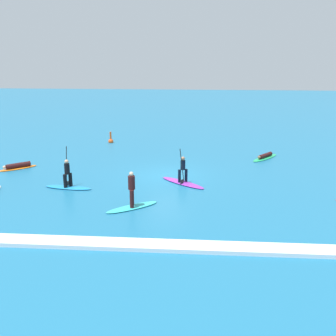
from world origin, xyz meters
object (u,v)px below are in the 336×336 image
surfer_on_green_board (265,157)px  marker_buoy (111,140)px  surfer_on_purple_board (183,178)px  surfer_on_blue_board (68,182)px  surfer_on_teal_board (132,198)px  surfer_on_orange_board (18,166)px

surfer_on_green_board → marker_buoy: bearing=-70.7°
surfer_on_green_board → surfer_on_purple_board: bearing=-3.2°
marker_buoy → surfer_on_blue_board: bearing=-89.4°
surfer_on_purple_board → marker_buoy: (-6.65, 10.82, -0.13)m
surfer_on_purple_board → surfer_on_green_board: size_ratio=1.04×
surfer_on_green_board → surfer_on_teal_board: surfer_on_teal_board is taller
surfer_on_orange_board → surfer_on_purple_board: bearing=126.8°
surfer_on_purple_board → marker_buoy: surfer_on_purple_board is taller
surfer_on_green_board → marker_buoy: (-12.43, 4.42, 0.07)m
surfer_on_purple_board → surfer_on_blue_board: 6.66m
surfer_on_orange_board → surfer_on_teal_board: bearing=102.4°
surfer_on_teal_board → surfer_on_blue_board: bearing=-71.2°
surfer_on_green_board → surfer_on_orange_board: (-16.94, -4.04, 0.03)m
surfer_on_teal_board → surfer_on_purple_board: bearing=-157.5°
surfer_on_purple_board → surfer_on_teal_board: size_ratio=1.09×
surfer_on_purple_board → marker_buoy: bearing=161.6°
surfer_on_teal_board → marker_buoy: bearing=-111.6°
marker_buoy → surfer_on_orange_board: bearing=-118.0°
surfer_on_green_board → surfer_on_teal_board: 13.30m
surfer_on_teal_board → surfer_on_orange_board: surfer_on_teal_board is taller
surfer_on_green_board → marker_buoy: marker_buoy is taller
marker_buoy → surfer_on_purple_board: bearing=-58.4°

